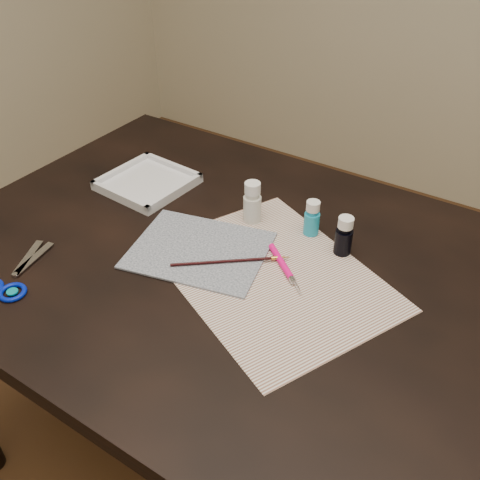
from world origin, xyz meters
The scene contains 11 objects.
ground centered at (0.00, 0.00, -0.01)m, with size 3.50×3.50×0.02m, color #422614.
table centered at (0.00, 0.00, 0.38)m, with size 1.30×0.90×0.75m, color black.
paper centered at (0.08, -0.01, 0.75)m, with size 0.46×0.35×0.00m, color silver.
canvas centered at (-0.09, -0.02, 0.75)m, with size 0.28×0.22×0.00m, color black.
paint_bottle_white centered at (-0.05, 0.13, 0.80)m, with size 0.04×0.04×0.10m, color silver.
paint_bottle_cyan centered at (0.08, 0.16, 0.79)m, with size 0.03×0.03×0.08m, color #1D9FC8.
paint_bottle_navy centered at (0.17, 0.13, 0.79)m, with size 0.04×0.04×0.09m, color black.
paintbrush centered at (-0.01, -0.02, 0.76)m, with size 0.25×0.01×0.01m, color black, non-canonical shape.
craft_knife centered at (0.10, 0.02, 0.76)m, with size 0.16×0.01×0.01m, color #FF087E, non-canonical shape.
scissors centered at (-0.35, -0.27, 0.76)m, with size 0.21×0.10×0.01m, color silver, non-canonical shape.
palette_tray centered at (-0.35, 0.12, 0.76)m, with size 0.20×0.20×0.02m, color silver.
Camera 1 is at (0.47, -0.72, 1.44)m, focal length 40.00 mm.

